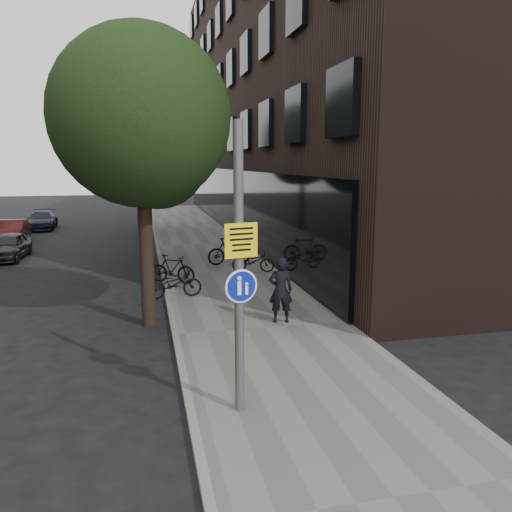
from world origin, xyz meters
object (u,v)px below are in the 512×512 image
object	(u,v)px
signpost	(239,271)
parked_bike_facade_near	(253,261)
pedestrian	(281,290)
parked_car_near	(8,246)

from	to	relation	value
signpost	parked_bike_facade_near	size ratio (longest dim) A/B	2.96
signpost	pedestrian	xyz separation A→B (m)	(1.93, 4.36, -1.54)
parked_bike_facade_near	parked_car_near	world-z (taller)	parked_car_near
signpost	parked_bike_facade_near	world-z (taller)	signpost
signpost	parked_car_near	size ratio (longest dim) A/B	1.37
parked_bike_facade_near	pedestrian	bearing A→B (deg)	-170.64
signpost	parked_car_near	distance (m)	17.56
parked_bike_facade_near	signpost	bearing A→B (deg)	-178.58
pedestrian	parked_bike_facade_near	bearing A→B (deg)	-87.90
parked_bike_facade_near	parked_car_near	size ratio (longest dim) A/B	0.46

